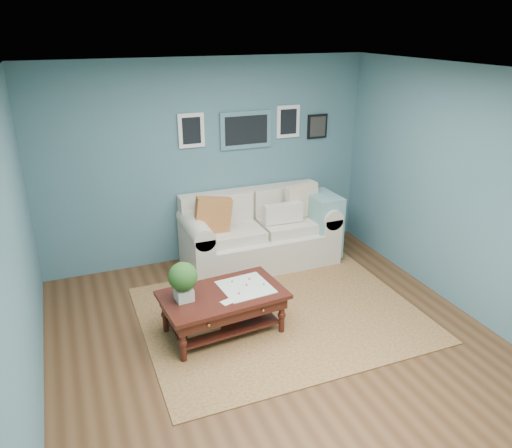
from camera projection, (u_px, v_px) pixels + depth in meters
room_shell at (286, 226)px, 4.55m from camera, size 5.00×5.02×2.70m
area_rug at (280, 314)px, 5.68m from camera, size 3.04×2.43×0.01m
loveseat at (264, 231)px, 6.81m from camera, size 2.09×0.95×1.07m
coffee_table at (217, 301)px, 5.19m from camera, size 1.33×0.85×0.89m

